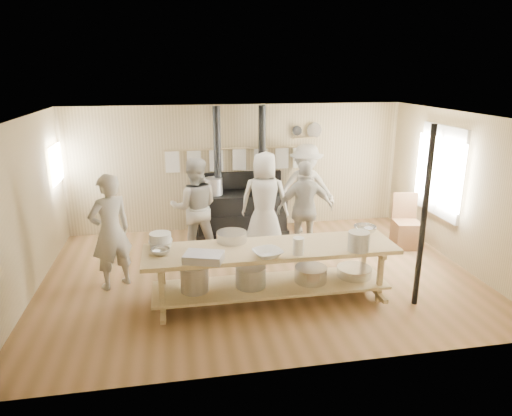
# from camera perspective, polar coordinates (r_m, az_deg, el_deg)

# --- Properties ---
(ground) EXTENTS (7.00, 7.00, 0.00)m
(ground) POSITION_cam_1_polar(r_m,az_deg,el_deg) (7.66, 0.44, -8.34)
(ground) COLOR brown
(ground) RESTS_ON ground
(room_shell) EXTENTS (7.00, 7.00, 7.00)m
(room_shell) POSITION_cam_1_polar(r_m,az_deg,el_deg) (7.12, 0.47, 3.54)
(room_shell) COLOR tan
(room_shell) RESTS_ON ground
(window_right) EXTENTS (0.09, 1.50, 1.65)m
(window_right) POSITION_cam_1_polar(r_m,az_deg,el_deg) (8.98, 22.08, 4.30)
(window_right) COLOR beige
(window_right) RESTS_ON ground
(left_opening) EXTENTS (0.00, 0.90, 0.90)m
(left_opening) POSITION_cam_1_polar(r_m,az_deg,el_deg) (9.23, -23.68, 5.06)
(left_opening) COLOR white
(left_opening) RESTS_ON ground
(stove) EXTENTS (1.90, 0.75, 2.60)m
(stove) POSITION_cam_1_polar(r_m,az_deg,el_deg) (9.43, -1.96, -0.04)
(stove) COLOR black
(stove) RESTS_ON ground
(towel_rail) EXTENTS (3.00, 0.04, 0.47)m
(towel_rail) POSITION_cam_1_polar(r_m,az_deg,el_deg) (9.46, -2.23, 6.47)
(towel_rail) COLOR tan
(towel_rail) RESTS_ON ground
(back_wall_shelf) EXTENTS (0.63, 0.14, 0.32)m
(back_wall_shelf) POSITION_cam_1_polar(r_m,az_deg,el_deg) (9.73, 6.39, 9.34)
(back_wall_shelf) COLOR tan
(back_wall_shelf) RESTS_ON ground
(prep_table) EXTENTS (3.60, 0.90, 0.85)m
(prep_table) POSITION_cam_1_polar(r_m,az_deg,el_deg) (6.64, 1.82, -7.55)
(prep_table) COLOR tan
(prep_table) RESTS_ON ground
(support_post) EXTENTS (0.08, 0.08, 2.60)m
(support_post) POSITION_cam_1_polar(r_m,az_deg,el_deg) (6.70, 20.23, -1.29)
(support_post) COLOR black
(support_post) RESTS_ON ground
(cook_far_left) EXTENTS (0.79, 0.72, 1.81)m
(cook_far_left) POSITION_cam_1_polar(r_m,az_deg,el_deg) (7.29, -17.72, -2.86)
(cook_far_left) COLOR #A29C90
(cook_far_left) RESTS_ON ground
(cook_left) EXTENTS (0.90, 0.71, 1.81)m
(cook_left) POSITION_cam_1_polar(r_m,az_deg,el_deg) (8.23, -7.64, 0.04)
(cook_left) COLOR #A29C90
(cook_left) RESTS_ON ground
(cook_center) EXTENTS (1.03, 0.82, 1.84)m
(cook_center) POSITION_cam_1_polar(r_m,az_deg,el_deg) (8.54, 1.08, 0.94)
(cook_center) COLOR #A29C90
(cook_center) RESTS_ON ground
(cook_right) EXTENTS (1.03, 0.44, 1.75)m
(cook_right) POSITION_cam_1_polar(r_m,az_deg,el_deg) (8.20, 6.13, -0.16)
(cook_right) COLOR #A29C90
(cook_right) RESTS_ON ground
(cook_by_window) EXTENTS (1.27, 0.84, 1.85)m
(cook_by_window) POSITION_cam_1_polar(r_m,az_deg,el_deg) (9.44, 6.22, 2.42)
(cook_by_window) COLOR #A29C90
(cook_by_window) RESTS_ON ground
(chair) EXTENTS (0.54, 0.54, 1.02)m
(chair) POSITION_cam_1_polar(r_m,az_deg,el_deg) (9.19, 18.23, -2.82)
(chair) COLOR brown
(chair) RESTS_ON ground
(bowl_white_a) EXTENTS (0.36, 0.36, 0.08)m
(bowl_white_a) POSITION_cam_1_polar(r_m,az_deg,el_deg) (6.69, -11.83, -4.32)
(bowl_white_a) COLOR white
(bowl_white_a) RESTS_ON prep_table
(bowl_steel_a) EXTENTS (0.37, 0.37, 0.08)m
(bowl_steel_a) POSITION_cam_1_polar(r_m,az_deg,el_deg) (6.38, -11.88, -5.36)
(bowl_steel_a) COLOR silver
(bowl_steel_a) RESTS_ON prep_table
(bowl_white_b) EXTENTS (0.49, 0.49, 0.10)m
(bowl_white_b) POSITION_cam_1_polar(r_m,az_deg,el_deg) (6.18, 1.46, -5.70)
(bowl_white_b) COLOR white
(bowl_white_b) RESTS_ON prep_table
(bowl_steel_b) EXTENTS (0.41, 0.41, 0.11)m
(bowl_steel_b) POSITION_cam_1_polar(r_m,az_deg,el_deg) (7.25, 13.45, -2.62)
(bowl_steel_b) COLOR silver
(bowl_steel_b) RESTS_ON prep_table
(roasting_pan) EXTENTS (0.58, 0.47, 0.11)m
(roasting_pan) POSITION_cam_1_polar(r_m,az_deg,el_deg) (6.07, -6.55, -6.14)
(roasting_pan) COLOR #B2B2B7
(roasting_pan) RESTS_ON prep_table
(mixing_bowl_large) EXTENTS (0.47, 0.47, 0.14)m
(mixing_bowl_large) POSITION_cam_1_polar(r_m,az_deg,el_deg) (6.71, -3.06, -3.60)
(mixing_bowl_large) COLOR silver
(mixing_bowl_large) RESTS_ON prep_table
(bucket_galv) EXTENTS (0.36, 0.36, 0.27)m
(bucket_galv) POSITION_cam_1_polar(r_m,az_deg,el_deg) (6.51, 12.70, -4.06)
(bucket_galv) COLOR gray
(bucket_galv) RESTS_ON prep_table
(deep_bowl_enamel) EXTENTS (0.34, 0.34, 0.19)m
(deep_bowl_enamel) POSITION_cam_1_polar(r_m,az_deg,el_deg) (6.67, -11.85, -3.88)
(deep_bowl_enamel) COLOR white
(deep_bowl_enamel) RESTS_ON prep_table
(pitcher) EXTENTS (0.20, 0.20, 0.24)m
(pitcher) POSITION_cam_1_polar(r_m,az_deg,el_deg) (6.24, 5.33, -4.77)
(pitcher) COLOR white
(pitcher) RESTS_ON prep_table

